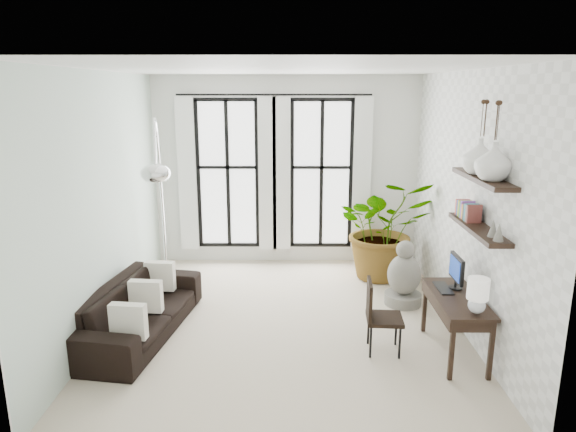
{
  "coord_description": "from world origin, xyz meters",
  "views": [
    {
      "loc": [
        0.08,
        -6.19,
        2.97
      ],
      "look_at": [
        0.04,
        0.3,
        1.36
      ],
      "focal_mm": 32.0,
      "sensor_mm": 36.0,
      "label": 1
    }
  ],
  "objects_px": {
    "arc_lamp": "(158,162)",
    "buddha": "(404,278)",
    "desk": "(459,301)",
    "desk_chair": "(378,312)",
    "sofa": "(139,309)",
    "plant": "(384,228)"
  },
  "relations": [
    {
      "from": "sofa",
      "to": "plant",
      "type": "height_order",
      "value": "plant"
    },
    {
      "from": "desk_chair",
      "to": "arc_lamp",
      "type": "xyz_separation_m",
      "value": [
        -2.78,
        1.35,
        1.54
      ]
    },
    {
      "from": "plant",
      "to": "desk_chair",
      "type": "relative_size",
      "value": 1.9
    },
    {
      "from": "arc_lamp",
      "to": "buddha",
      "type": "bearing_deg",
      "value": -0.04
    },
    {
      "from": "sofa",
      "to": "arc_lamp",
      "type": "bearing_deg",
      "value": 2.57
    },
    {
      "from": "arc_lamp",
      "to": "buddha",
      "type": "relative_size",
      "value": 2.8
    },
    {
      "from": "desk",
      "to": "desk_chair",
      "type": "bearing_deg",
      "value": 172.02
    },
    {
      "from": "arc_lamp",
      "to": "buddha",
      "type": "distance_m",
      "value": 3.74
    },
    {
      "from": "sofa",
      "to": "desk",
      "type": "relative_size",
      "value": 1.86
    },
    {
      "from": "desk_chair",
      "to": "plant",
      "type": "bearing_deg",
      "value": 82.88
    },
    {
      "from": "desk_chair",
      "to": "arc_lamp",
      "type": "bearing_deg",
      "value": 158.03
    },
    {
      "from": "buddha",
      "to": "arc_lamp",
      "type": "bearing_deg",
      "value": 179.96
    },
    {
      "from": "sofa",
      "to": "arc_lamp",
      "type": "relative_size",
      "value": 0.85
    },
    {
      "from": "sofa",
      "to": "buddha",
      "type": "height_order",
      "value": "buddha"
    },
    {
      "from": "sofa",
      "to": "desk",
      "type": "xyz_separation_m",
      "value": [
        3.75,
        -0.54,
        0.35
      ]
    },
    {
      "from": "desk_chair",
      "to": "buddha",
      "type": "bearing_deg",
      "value": 70.31
    },
    {
      "from": "buddha",
      "to": "sofa",
      "type": "bearing_deg",
      "value": -164.99
    },
    {
      "from": "buddha",
      "to": "desk_chair",
      "type": "bearing_deg",
      "value": -113.68
    },
    {
      "from": "buddha",
      "to": "desk",
      "type": "bearing_deg",
      "value": -79.3
    },
    {
      "from": "desk",
      "to": "buddha",
      "type": "height_order",
      "value": "desk"
    },
    {
      "from": "sofa",
      "to": "desk",
      "type": "distance_m",
      "value": 3.8
    },
    {
      "from": "desk",
      "to": "desk_chair",
      "type": "relative_size",
      "value": 1.4
    }
  ]
}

